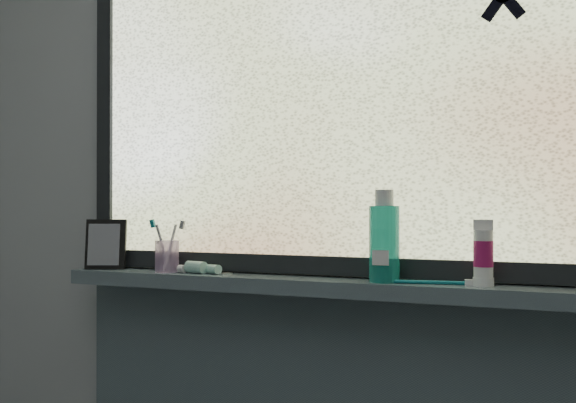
# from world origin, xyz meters

# --- Properties ---
(wall_back) EXTENTS (3.00, 0.01, 2.50)m
(wall_back) POSITION_xyz_m (0.00, 1.30, 1.25)
(wall_back) COLOR #9EA3A8
(wall_back) RESTS_ON ground
(windowsill) EXTENTS (1.62, 0.14, 0.04)m
(windowsill) POSITION_xyz_m (0.00, 1.23, 1.00)
(windowsill) COLOR #485860
(windowsill) RESTS_ON wall_back
(window_pane) EXTENTS (1.50, 0.01, 1.00)m
(window_pane) POSITION_xyz_m (0.00, 1.28, 1.53)
(window_pane) COLOR silver
(window_pane) RESTS_ON wall_back
(frame_bottom) EXTENTS (1.60, 0.03, 0.05)m
(frame_bottom) POSITION_xyz_m (0.00, 1.28, 1.05)
(frame_bottom) COLOR black
(frame_bottom) RESTS_ON windowsill
(frame_left) EXTENTS (0.05, 0.03, 1.10)m
(frame_left) POSITION_xyz_m (-0.78, 1.28, 1.53)
(frame_left) COLOR black
(frame_left) RESTS_ON wall_back
(vanity_mirror) EXTENTS (0.13, 0.10, 0.15)m
(vanity_mirror) POSITION_xyz_m (-0.73, 1.22, 1.09)
(vanity_mirror) COLOR black
(vanity_mirror) RESTS_ON windowsill
(toothpaste_tube) EXTENTS (0.19, 0.09, 0.03)m
(toothpaste_tube) POSITION_xyz_m (-0.40, 1.22, 1.04)
(toothpaste_tube) COLOR white
(toothpaste_tube) RESTS_ON windowsill
(toothbrush_cup) EXTENTS (0.08, 0.08, 0.09)m
(toothbrush_cup) POSITION_xyz_m (-0.52, 1.22, 1.06)
(toothbrush_cup) COLOR #D5ADE5
(toothbrush_cup) RESTS_ON windowsill
(toothbrush_lying) EXTENTS (0.22, 0.06, 0.01)m
(toothbrush_lying) POSITION_xyz_m (0.23, 1.21, 1.03)
(toothbrush_lying) COLOR #0D6C77
(toothbrush_lying) RESTS_ON windowsill
(mouthwash_bottle) EXTENTS (0.10, 0.10, 0.19)m
(mouthwash_bottle) POSITION_xyz_m (0.12, 1.22, 1.13)
(mouthwash_bottle) COLOR #22B09F
(mouthwash_bottle) RESTS_ON windowsill
(cream_tube) EXTENTS (0.06, 0.06, 0.11)m
(cream_tube) POSITION_xyz_m (0.36, 1.22, 1.10)
(cream_tube) COLOR silver
(cream_tube) RESTS_ON windowsill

